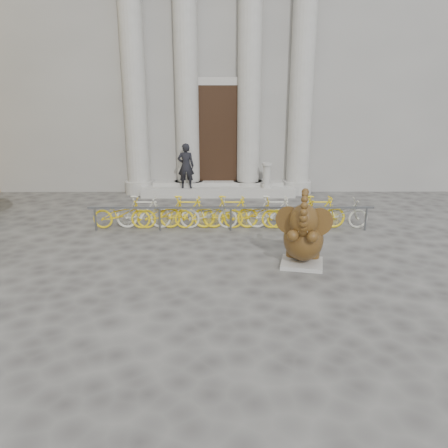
{
  "coord_description": "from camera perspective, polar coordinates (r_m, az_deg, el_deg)",
  "views": [
    {
      "loc": [
        0.17,
        -7.66,
        3.89
      ],
      "look_at": [
        0.2,
        1.67,
        1.1
      ],
      "focal_mm": 35.0,
      "sensor_mm": 36.0,
      "label": 1
    }
  ],
  "objects": [
    {
      "name": "ground",
      "position": [
        8.59,
        -1.33,
        -10.27
      ],
      "size": [
        80.0,
        80.0,
        0.0
      ],
      "primitive_type": "plane",
      "color": "#474442",
      "rests_on": "ground"
    },
    {
      "name": "classical_building",
      "position": [
        22.69,
        -0.69,
        21.95
      ],
      "size": [
        22.0,
        10.7,
        12.0
      ],
      "color": "gray",
      "rests_on": "ground"
    },
    {
      "name": "entrance_steps",
      "position": [
        17.46,
        -0.76,
        4.38
      ],
      "size": [
        6.0,
        1.2,
        0.36
      ],
      "primitive_type": "cube",
      "color": "#A8A59E",
      "rests_on": "ground"
    },
    {
      "name": "elephant_statue",
      "position": [
        10.25,
        10.3,
        -1.78
      ],
      "size": [
        1.25,
        1.5,
        1.91
      ],
      "rotation": [
        0.0,
        0.0,
        -0.22
      ],
      "color": "#A8A59E",
      "rests_on": "ground"
    },
    {
      "name": "bike_rack",
      "position": [
        13.03,
        0.87,
        1.58
      ],
      "size": [
        8.36,
        0.53,
        1.0
      ],
      "color": "slate",
      "rests_on": "ground"
    },
    {
      "name": "pedestrian",
      "position": [
        16.98,
        -5.0,
        7.56
      ],
      "size": [
        0.65,
        0.44,
        1.73
      ],
      "primitive_type": "imported",
      "rotation": [
        0.0,
        0.0,
        3.18
      ],
      "color": "black",
      "rests_on": "entrance_steps"
    },
    {
      "name": "balustrade_post",
      "position": [
        17.12,
        5.58,
        6.22
      ],
      "size": [
        0.4,
        0.4,
        0.98
      ],
      "color": "#A8A59E",
      "rests_on": "entrance_steps"
    }
  ]
}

